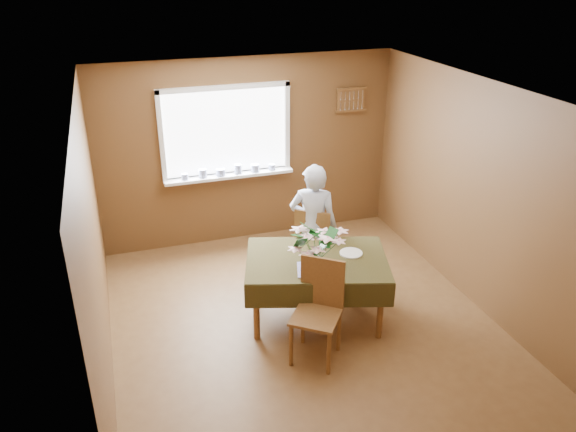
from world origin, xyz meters
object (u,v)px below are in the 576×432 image
object	(u,v)px
chair_near	(319,306)
seated_woman	(313,226)
dining_table	(317,266)
chair_far	(314,242)
flower_bouquet	(317,244)

from	to	relation	value
chair_near	seated_woman	distance (m)	1.33
dining_table	chair_far	bearing A→B (deg)	88.71
flower_bouquet	chair_far	bearing A→B (deg)	70.54
chair_near	seated_woman	world-z (taller)	seated_woman
seated_woman	flower_bouquet	world-z (taller)	seated_woman
chair_far	seated_woman	distance (m)	0.24
seated_woman	flower_bouquet	xyz separation A→B (m)	(-0.28, -0.83, 0.23)
chair_far	chair_near	xyz separation A→B (m)	(-0.44, -1.30, 0.02)
chair_near	flower_bouquet	distance (m)	0.63
chair_far	seated_woman	bearing A→B (deg)	90.08
dining_table	chair_near	world-z (taller)	chair_near
dining_table	flower_bouquet	distance (m)	0.41
chair_near	flower_bouquet	bearing A→B (deg)	110.48
chair_far	chair_near	size ratio (longest dim) A/B	0.96
seated_woman	chair_near	bearing A→B (deg)	98.82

